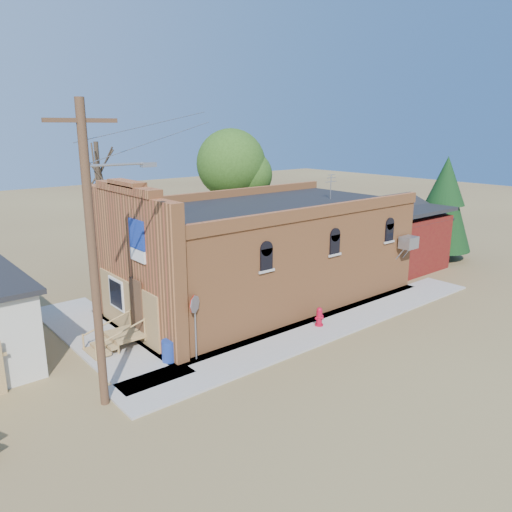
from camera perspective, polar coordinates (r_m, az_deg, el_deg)
ground at (r=19.95m, az=7.11°, el=-9.93°), size 120.00×120.00×0.00m
sidewalk_south at (r=21.51m, az=8.12°, el=-7.98°), size 19.00×2.20×0.08m
sidewalk_west at (r=21.26m, az=-17.30°, el=-8.81°), size 2.60×10.00×0.08m
brick_bar at (r=24.02m, az=0.43°, el=0.36°), size 16.40×7.97×6.30m
red_shed at (r=31.17m, az=14.43°, el=3.08°), size 5.40×6.40×4.30m
utility_pole at (r=14.88m, az=-18.00°, el=0.38°), size 3.12×0.26×9.00m
tree_bare_near at (r=27.43m, az=-17.60°, el=9.15°), size 2.80×2.80×7.65m
tree_leafy at (r=32.34m, az=-2.86°, el=10.48°), size 4.40×4.40×8.15m
evergreen_tree at (r=33.47m, az=20.74°, el=5.87°), size 3.60×3.60×6.50m
fire_hydrant at (r=21.32m, az=7.25°, el=-6.89°), size 0.48×0.47×0.81m
stop_sign at (r=17.82m, az=-7.01°, el=-6.19°), size 0.59×0.40×2.44m
trash_barrel at (r=18.40m, az=-9.93°, el=-10.61°), size 0.54×0.54×0.79m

